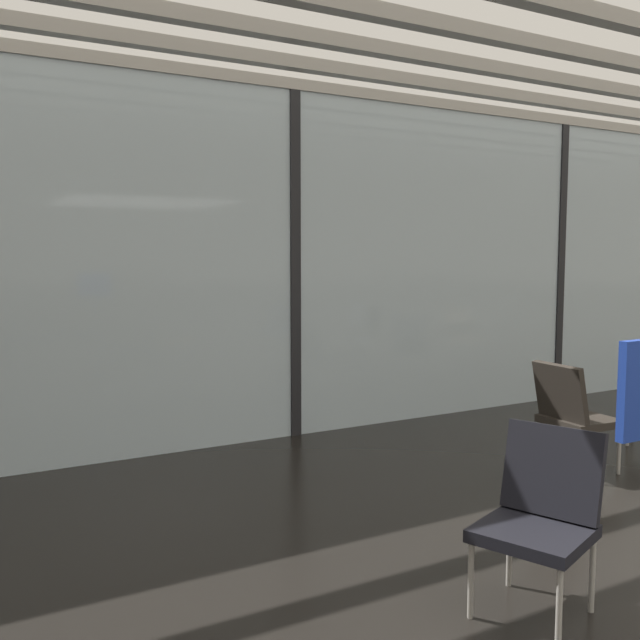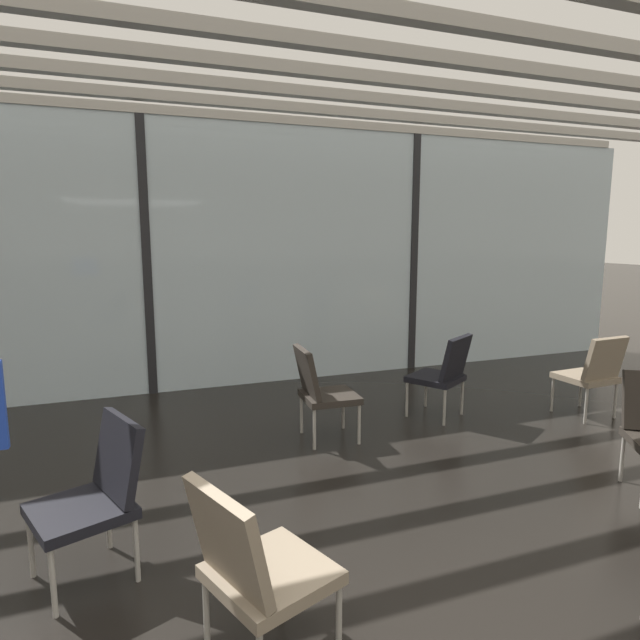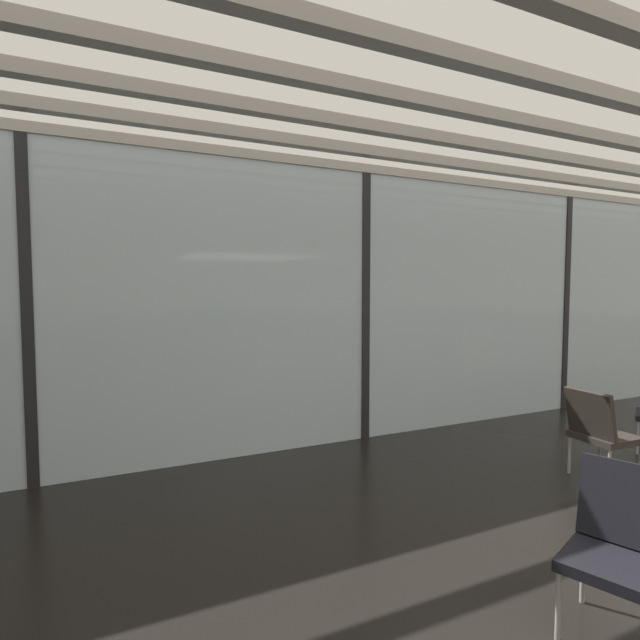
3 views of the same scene
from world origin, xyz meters
name	(u,v)px [view 1 (image 1 of 3)]	position (x,y,z in m)	size (l,w,h in m)	color
glass_curtain_wall	(293,266)	(0.00, 5.20, 1.59)	(14.00, 0.08, 3.19)	silver
window_mullion_1	(293,266)	(0.00, 5.20, 1.59)	(0.10, 0.12, 3.19)	black
window_mullion_2	(558,264)	(3.50, 5.20, 1.59)	(0.10, 0.12, 3.19)	black
parked_airplane	(47,242)	(-1.46, 9.96, 1.88)	(12.31, 3.76, 3.76)	silver
lounge_chair_0	(571,410)	(1.36, 3.10, 0.49)	(0.55, 0.51, 0.87)	#28231E
lounge_chair_5	(541,509)	(-0.48, 1.69, 0.49)	(0.66, 0.64, 0.87)	black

